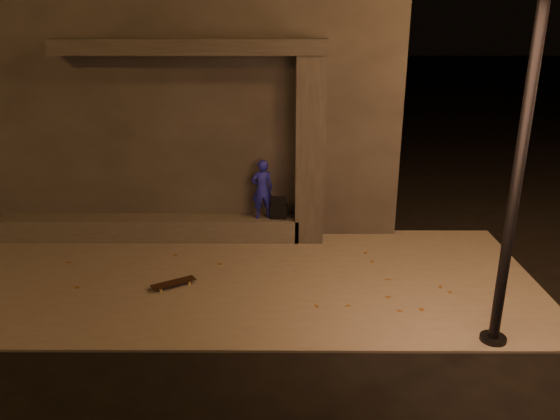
{
  "coord_description": "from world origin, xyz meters",
  "views": [
    {
      "loc": [
        1.18,
        -6.5,
        4.29
      ],
      "look_at": [
        1.14,
        2.0,
        1.27
      ],
      "focal_mm": 35.0,
      "sensor_mm": 36.0,
      "label": 1
    }
  ],
  "objects_px": {
    "backpack": "(279,210)",
    "column": "(310,152)",
    "skateboard": "(173,283)",
    "street_lamp_0": "(540,31)",
    "skateboarder": "(262,189)"
  },
  "relations": [
    {
      "from": "backpack",
      "to": "street_lamp_0",
      "type": "distance_m",
      "value": 5.9
    },
    {
      "from": "backpack",
      "to": "skateboard",
      "type": "height_order",
      "value": "backpack"
    },
    {
      "from": "backpack",
      "to": "street_lamp_0",
      "type": "relative_size",
      "value": 0.06
    },
    {
      "from": "column",
      "to": "skateboarder",
      "type": "xyz_separation_m",
      "value": [
        -0.92,
        0.0,
        -0.75
      ]
    },
    {
      "from": "column",
      "to": "skateboarder",
      "type": "relative_size",
      "value": 3.02
    },
    {
      "from": "backpack",
      "to": "column",
      "type": "bearing_deg",
      "value": 3.93
    },
    {
      "from": "backpack",
      "to": "street_lamp_0",
      "type": "xyz_separation_m",
      "value": [
        3.01,
        -3.69,
        3.48
      ]
    },
    {
      "from": "column",
      "to": "skateboarder",
      "type": "distance_m",
      "value": 1.19
    },
    {
      "from": "skateboard",
      "to": "column",
      "type": "bearing_deg",
      "value": 10.82
    },
    {
      "from": "skateboarder",
      "to": "backpack",
      "type": "relative_size",
      "value": 2.53
    },
    {
      "from": "skateboarder",
      "to": "column",
      "type": "bearing_deg",
      "value": 166.92
    },
    {
      "from": "column",
      "to": "skateboard",
      "type": "distance_m",
      "value": 3.59
    },
    {
      "from": "backpack",
      "to": "skateboarder",
      "type": "bearing_deg",
      "value": -176.07
    },
    {
      "from": "backpack",
      "to": "street_lamp_0",
      "type": "height_order",
      "value": "street_lamp_0"
    },
    {
      "from": "skateboarder",
      "to": "street_lamp_0",
      "type": "distance_m",
      "value": 5.83
    }
  ]
}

